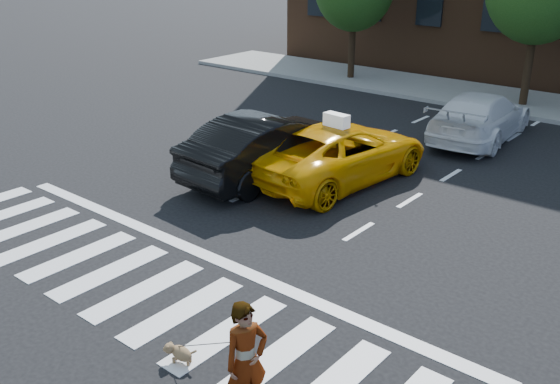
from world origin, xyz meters
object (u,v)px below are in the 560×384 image
object	(u,v)px
black_sedan	(269,146)
white_suv	(480,116)
dog	(179,352)
woman	(246,361)
taxi	(340,152)

from	to	relation	value
black_sedan	white_suv	size ratio (longest dim) A/B	1.01
dog	black_sedan	bearing A→B (deg)	96.08
white_suv	woman	xyz separation A→B (m)	(2.64, -13.40, 0.10)
woman	taxi	bearing A→B (deg)	44.61
white_suv	woman	distance (m)	13.65
black_sedan	white_suv	world-z (taller)	black_sedan
black_sedan	white_suv	bearing A→B (deg)	-109.99
taxi	black_sedan	distance (m)	1.80
black_sedan	woman	world-z (taller)	black_sedan
woman	black_sedan	bearing A→B (deg)	56.41
white_suv	woman	size ratio (longest dim) A/B	3.05
taxi	dog	world-z (taller)	taxi
white_suv	dog	bearing A→B (deg)	90.02
taxi	black_sedan	size ratio (longest dim) A/B	1.03
black_sedan	woman	xyz separation A→B (m)	(5.45, -6.82, -0.01)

